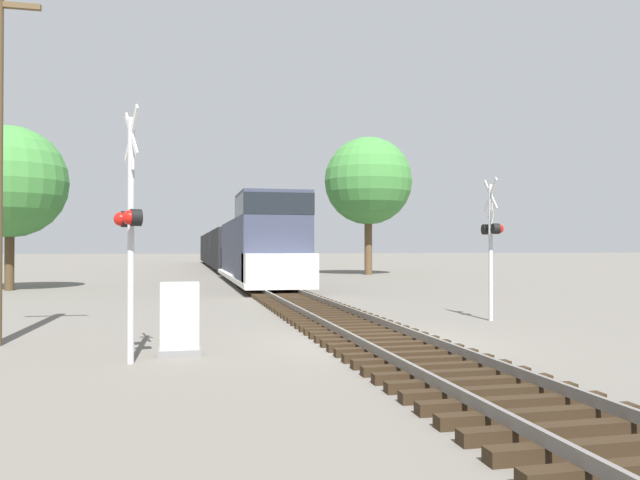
{
  "coord_description": "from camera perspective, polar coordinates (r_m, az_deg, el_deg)",
  "views": [
    {
      "loc": [
        -4.15,
        -12.96,
        2.08
      ],
      "look_at": [
        -0.06,
        5.32,
        2.3
      ],
      "focal_mm": 35.0,
      "sensor_mm": 36.0,
      "label": 1
    }
  ],
  "objects": [
    {
      "name": "tree_far_right",
      "position": [
        33.73,
        -26.49,
        4.77
      ],
      "size": [
        5.41,
        5.41,
        7.96
      ],
      "color": "#473521",
      "rests_on": "ground"
    },
    {
      "name": "crossing_signal_near",
      "position": [
        11.66,
        -17.02,
        1.53
      ],
      "size": [
        0.57,
        1.01,
        4.58
      ],
      "rotation": [
        0.0,
        0.0,
        -1.27
      ],
      "color": "#B7B7BC",
      "rests_on": "ground"
    },
    {
      "name": "freight_train",
      "position": [
        56.04,
        -8.36,
        -0.82
      ],
      "size": [
        3.15,
        63.11,
        4.61
      ],
      "color": "#33384C",
      "rests_on": "ground"
    },
    {
      "name": "ground_plane",
      "position": [
        13.76,
        5.16,
        -9.37
      ],
      "size": [
        400.0,
        400.0,
        0.0
      ],
      "primitive_type": "plane",
      "color": "#666059"
    },
    {
      "name": "rail_track_bed",
      "position": [
        13.74,
        5.15,
        -8.81
      ],
      "size": [
        2.6,
        160.0,
        0.31
      ],
      "color": "black",
      "rests_on": "ground"
    },
    {
      "name": "tree_mid_background",
      "position": [
        47.86,
        4.43,
        5.38
      ],
      "size": [
        6.67,
        6.67,
        10.49
      ],
      "color": "brown",
      "rests_on": "ground"
    },
    {
      "name": "relay_cabinet",
      "position": [
        12.46,
        -12.7,
        -7.07
      ],
      "size": [
        0.81,
        0.56,
        1.4
      ],
      "color": "slate",
      "rests_on": "ground"
    },
    {
      "name": "crossing_signal_far",
      "position": [
        18.35,
        15.41,
        0.31
      ],
      "size": [
        0.4,
        1.01,
        4.03
      ],
      "rotation": [
        0.0,
        0.0,
        1.48
      ],
      "color": "#B7B7BC",
      "rests_on": "ground"
    }
  ]
}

